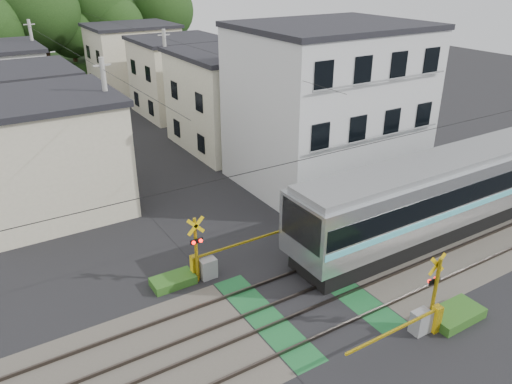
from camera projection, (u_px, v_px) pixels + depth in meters
ground at (305, 302)px, 19.88m from camera, size 120.00×120.00×0.00m
track_bed at (305, 302)px, 19.86m from camera, size 120.00×120.00×0.14m
commuter_train at (456, 188)px, 24.75m from camera, size 19.26×3.04×4.00m
crossing_signal_near at (425, 316)px, 18.00m from camera, size 4.74×0.65×3.09m
crossing_signal_far at (205, 263)px, 21.16m from camera, size 4.74×0.65×3.09m
apartment_block at (327, 105)px, 29.30m from camera, size 10.20×8.36×9.30m
houses_row at (108, 91)px, 38.62m from camera, size 22.07×31.35×6.80m
tree_hill at (49, 30)px, 55.01m from camera, size 40.00×13.25×11.63m
catenary at (422, 185)px, 21.21m from camera, size 60.00×5.04×7.00m
utility_poles at (101, 89)px, 35.40m from camera, size 7.90×42.00×8.00m
pedestrian at (94, 109)px, 42.88m from camera, size 0.70×0.60×1.63m
weed_patches at (341, 286)px, 20.57m from camera, size 10.25×8.80×0.40m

